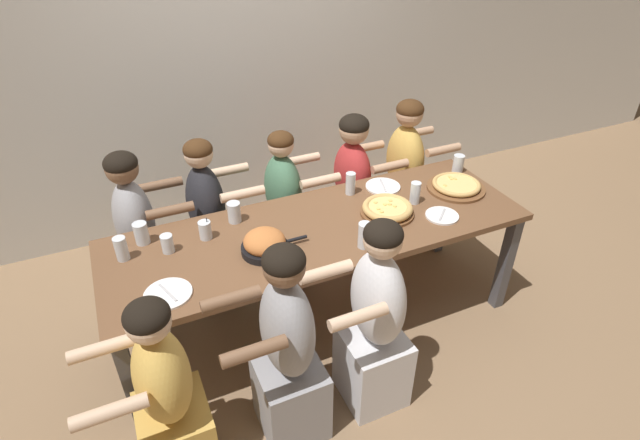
{
  "coord_description": "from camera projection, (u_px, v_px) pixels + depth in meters",
  "views": [
    {
      "loc": [
        -0.99,
        -2.18,
        2.4
      ],
      "look_at": [
        0.0,
        0.0,
        0.81
      ],
      "focal_mm": 28.0,
      "sensor_mm": 36.0,
      "label": 1
    }
  ],
  "objects": [
    {
      "name": "diner_near_left",
      "position": [
        169.0,
        403.0,
        2.22
      ],
      "size": [
        0.51,
        0.4,
        1.09
      ],
      "rotation": [
        0.0,
        0.0,
        1.57
      ],
      "color": "gold",
      "rests_on": "ground"
    },
    {
      "name": "empty_plate_c",
      "position": [
        168.0,
        294.0,
        2.41
      ],
      "size": [
        0.23,
        0.23,
        0.02
      ],
      "color": "white",
      "rests_on": "dining_table"
    },
    {
      "name": "drinking_glass_d",
      "position": [
        458.0,
        164.0,
        3.44
      ],
      "size": [
        0.07,
        0.07,
        0.12
      ],
      "color": "silver",
      "rests_on": "dining_table"
    },
    {
      "name": "diner_far_midleft",
      "position": [
        210.0,
        227.0,
        3.33
      ],
      "size": [
        0.51,
        0.4,
        1.15
      ],
      "rotation": [
        0.0,
        0.0,
        -1.57
      ],
      "color": "#232328",
      "rests_on": "ground"
    },
    {
      "name": "drinking_glass_f",
      "position": [
        142.0,
        234.0,
        2.75
      ],
      "size": [
        0.08,
        0.08,
        0.13
      ],
      "color": "silver",
      "rests_on": "dining_table"
    },
    {
      "name": "drinking_glass_g",
      "position": [
        415.0,
        194.0,
        3.1
      ],
      "size": [
        0.06,
        0.06,
        0.14
      ],
      "color": "silver",
      "rests_on": "dining_table"
    },
    {
      "name": "diner_near_midleft",
      "position": [
        288.0,
        355.0,
        2.39
      ],
      "size": [
        0.51,
        0.4,
        1.18
      ],
      "rotation": [
        0.0,
        0.0,
        1.57
      ],
      "color": "#99999E",
      "rests_on": "ground"
    },
    {
      "name": "ground_plane",
      "position": [
        320.0,
        321.0,
        3.32
      ],
      "size": [
        18.0,
        18.0,
        0.0
      ],
      "primitive_type": "plane",
      "color": "#896B4C",
      "rests_on": "ground"
    },
    {
      "name": "diner_far_center",
      "position": [
        285.0,
        212.0,
        3.53
      ],
      "size": [
        0.51,
        0.4,
        1.11
      ],
      "rotation": [
        0.0,
        0.0,
        -1.57
      ],
      "color": "#477556",
      "rests_on": "ground"
    },
    {
      "name": "pizza_board_second",
      "position": [
        387.0,
        209.0,
        3.0
      ],
      "size": [
        0.33,
        0.33,
        0.07
      ],
      "color": "brown",
      "rests_on": "dining_table"
    },
    {
      "name": "empty_plate_b",
      "position": [
        383.0,
        186.0,
        3.29
      ],
      "size": [
        0.23,
        0.23,
        0.02
      ],
      "color": "white",
      "rests_on": "dining_table"
    },
    {
      "name": "restaurant_back_panel",
      "position": [
        231.0,
        21.0,
        3.64
      ],
      "size": [
        10.0,
        0.06,
        3.2
      ],
      "primitive_type": "cube",
      "color": "silver",
      "rests_on": "ground"
    },
    {
      "name": "drinking_glass_e",
      "position": [
        350.0,
        185.0,
        3.19
      ],
      "size": [
        0.06,
        0.06,
        0.15
      ],
      "color": "silver",
      "rests_on": "dining_table"
    },
    {
      "name": "cocktail_glass_blue",
      "position": [
        205.0,
        231.0,
        2.79
      ],
      "size": [
        0.07,
        0.07,
        0.13
      ],
      "color": "silver",
      "rests_on": "dining_table"
    },
    {
      "name": "dining_table",
      "position": [
        320.0,
        238.0,
        2.94
      ],
      "size": [
        2.48,
        0.82,
        0.76
      ],
      "color": "brown",
      "rests_on": "ground"
    },
    {
      "name": "drinking_glass_h",
      "position": [
        364.0,
        237.0,
        2.71
      ],
      "size": [
        0.07,
        0.07,
        0.15
      ],
      "color": "silver",
      "rests_on": "dining_table"
    },
    {
      "name": "skillet_bowl",
      "position": [
        265.0,
        244.0,
        2.68
      ],
      "size": [
        0.37,
        0.26,
        0.13
      ],
      "color": "black",
      "rests_on": "dining_table"
    },
    {
      "name": "drinking_glass_a",
      "position": [
        122.0,
        250.0,
        2.62
      ],
      "size": [
        0.07,
        0.07,
        0.14
      ],
      "color": "silver",
      "rests_on": "dining_table"
    },
    {
      "name": "drinking_glass_c",
      "position": [
        168.0,
        244.0,
        2.68
      ],
      "size": [
        0.07,
        0.07,
        0.1
      ],
      "color": "silver",
      "rests_on": "dining_table"
    },
    {
      "name": "diner_far_left",
      "position": [
        140.0,
        242.0,
        3.17
      ],
      "size": [
        0.51,
        0.4,
        1.16
      ],
      "rotation": [
        0.0,
        0.0,
        -1.57
      ],
      "color": "#99999E",
      "rests_on": "ground"
    },
    {
      "name": "diner_near_center",
      "position": [
        375.0,
        326.0,
        2.56
      ],
      "size": [
        0.51,
        0.4,
        1.17
      ],
      "rotation": [
        0.0,
        0.0,
        1.57
      ],
      "color": "silver",
      "rests_on": "ground"
    },
    {
      "name": "diner_far_midright",
      "position": [
        352.0,
        192.0,
        3.7
      ],
      "size": [
        0.51,
        0.4,
        1.14
      ],
      "rotation": [
        0.0,
        0.0,
        -1.57
      ],
      "color": "#B22D2D",
      "rests_on": "ground"
    },
    {
      "name": "pizza_board_main",
      "position": [
        456.0,
        186.0,
        3.26
      ],
      "size": [
        0.38,
        0.38,
        0.05
      ],
      "color": "brown",
      "rests_on": "dining_table"
    },
    {
      "name": "empty_plate_a",
      "position": [
        442.0,
        216.0,
        2.99
      ],
      "size": [
        0.2,
        0.2,
        0.02
      ],
      "color": "white",
      "rests_on": "dining_table"
    },
    {
      "name": "drinking_glass_b",
      "position": [
        234.0,
        213.0,
        2.93
      ],
      "size": [
        0.08,
        0.08,
        0.12
      ],
      "color": "silver",
      "rests_on": "dining_table"
    },
    {
      "name": "diner_far_right",
      "position": [
        403.0,
        179.0,
        3.84
      ],
      "size": [
        0.51,
        0.4,
        1.17
      ],
      "rotation": [
        0.0,
        0.0,
        -1.57
      ],
      "color": "gold",
      "rests_on": "ground"
    }
  ]
}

